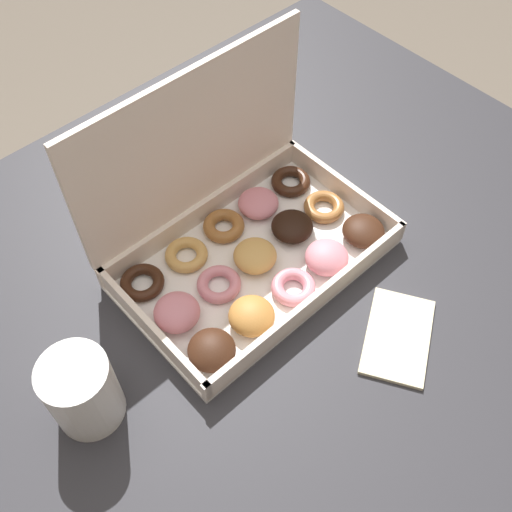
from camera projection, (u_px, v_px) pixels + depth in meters
The scene contains 5 objects.
ground_plane at pixel (271, 461), 1.41m from camera, with size 8.00×8.00×0.00m, color #6B6054.
dining_table at pixel (280, 325), 0.88m from camera, with size 1.09×0.96×0.74m.
donut_box at pixel (244, 235), 0.80m from camera, with size 0.36×0.23×0.26m.
coffee_mug at pixel (82, 391), 0.66m from camera, with size 0.08×0.08×0.10m.
paper_napkin at pixel (398, 336), 0.76m from camera, with size 0.15×0.13×0.01m.
Camera 1 is at (-0.32, -0.30, 1.42)m, focal length 42.00 mm.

